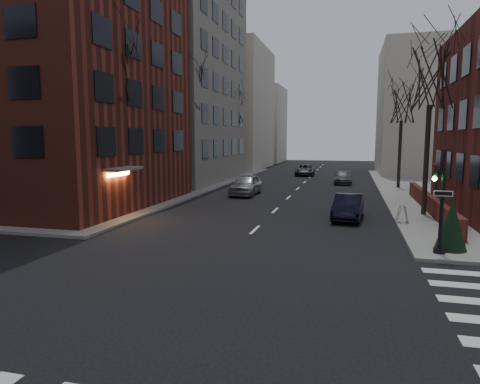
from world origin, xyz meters
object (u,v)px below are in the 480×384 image
Objects in this scene: streetlamp_near at (179,142)px; sandwich_board at (402,214)px; tree_left_b at (189,86)px; tree_left_c at (233,108)px; traffic_signal at (440,208)px; evergreen_shrub at (452,225)px; tree_right_b at (402,103)px; parked_sedan at (348,207)px; streetlamp_far at (243,141)px; car_lane_gray at (343,178)px; tree_left_a at (114,70)px; car_lane_far at (305,170)px; tree_right_a at (431,76)px; car_lane_silver at (246,185)px.

sandwich_board is at bearing -24.04° from streetlamp_near.
tree_left_c is (0.00, 14.00, -0.88)m from tree_left_b.
evergreen_shrub is at bearing 47.22° from traffic_signal.
parked_sedan is at bearing -105.07° from tree_right_b.
tree_left_c is 1.55× the size of streetlamp_far.
streetlamp_near is 20.00m from streetlamp_far.
sandwich_board is (16.10, -10.91, -8.30)m from tree_left_b.
parked_sedan is at bearing -88.49° from car_lane_gray.
tree_left_b is 16.68m from streetlamp_far.
tree_left_a is 2.09× the size of car_lane_far.
tree_left_c is at bearing 90.00° from tree_left_b.
tree_right_a reaches higher than streetlamp_near.
tree_left_b is at bearing 166.75° from car_lane_silver.
tree_right_a is 1.98× the size of car_lane_far.
streetlamp_near is 21.03m from evergreen_shrub.
tree_right_a is 19.43m from car_lane_gray.
tree_left_c is 19.34m from tree_right_b.
tree_left_a reaches higher than car_lane_far.
evergreen_shrub is at bearing -80.12° from car_lane_gray.
tree_left_c is 2.28× the size of car_lane_gray.
car_lane_silver is (-12.37, -7.26, -6.76)m from tree_right_b.
tree_left_c reaches higher than streetlamp_near.
streetlamp_far is at bearing 88.77° from tree_left_a.
tree_right_a is at bearing -13.24° from streetlamp_near.
traffic_signal is at bearing -78.72° from car_lane_far.
streetlamp_far is (-17.00, 10.00, -3.35)m from tree_right_b.
parked_sedan is 0.87× the size of car_lane_far.
tree_left_a is 28.32m from streetlamp_far.
tree_right_b is 20.01m from streetlamp_far.
tree_left_b is 18.52m from parked_sedan.
tree_right_b is 9.13m from car_lane_gray.
tree_right_b is 1.87× the size of car_lane_far.
tree_left_c is 11.58m from car_lane_far.
tree_right_b is 1.46× the size of streetlamp_near.
car_lane_far is (7.40, 22.01, -3.56)m from streetlamp_near.
car_lane_gray is at bearing 54.93° from car_lane_silver.
tree_left_a is at bearing 177.89° from sandwich_board.
sandwich_board is (-0.64, 6.09, -1.29)m from traffic_signal.
car_lane_far is (-9.60, 12.01, -6.90)m from tree_right_b.
traffic_signal reaches higher than sandwich_board.
parked_sedan is 19.21m from car_lane_gray.
tree_left_b is 1.11× the size of tree_right_a.
streetlamp_far is (-16.14, 33.01, 2.33)m from traffic_signal.
tree_left_c reaches higher than tree_right_b.
streetlamp_far reaches higher than car_lane_silver.
sandwich_board is at bearing -14.88° from parked_sedan.
tree_right_a reaches higher than streetlamp_far.
car_lane_silver is at bearing -13.51° from tree_left_b.
car_lane_gray reaches higher than sandwich_board.
tree_right_b is at bearing 87.85° from traffic_signal.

